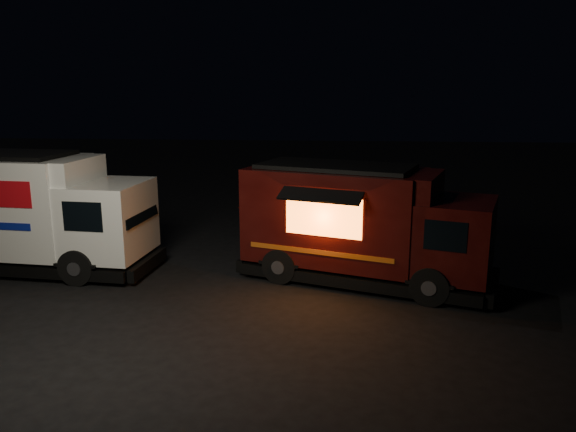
# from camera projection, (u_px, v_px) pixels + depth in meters

# --- Properties ---
(ground) EXTENTS (80.00, 80.00, 0.00)m
(ground) POSITION_uv_depth(u_px,v_px,m) (196.00, 300.00, 13.14)
(ground) COLOR black
(ground) RESTS_ON ground
(white_truck) EXTENTS (7.16, 2.94, 3.17)m
(white_truck) POSITION_uv_depth(u_px,v_px,m) (26.00, 212.00, 15.11)
(white_truck) COLOR silver
(white_truck) RESTS_ON ground
(red_truck) EXTENTS (6.78, 4.26, 2.96)m
(red_truck) POSITION_uv_depth(u_px,v_px,m) (367.00, 225.00, 14.11)
(red_truck) COLOR #390C0A
(red_truck) RESTS_ON ground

